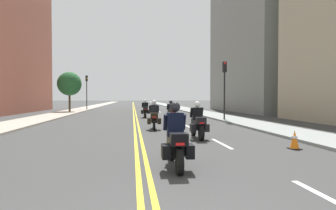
% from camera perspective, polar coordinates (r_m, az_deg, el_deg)
% --- Properties ---
extents(ground_plane, '(264.00, 264.00, 0.00)m').
position_cam_1_polar(ground_plane, '(50.21, -7.10, -0.52)').
color(ground_plane, '#373837').
extents(sidewalk_left, '(2.93, 144.00, 0.12)m').
position_cam_1_polar(sidewalk_left, '(50.76, -15.89, -0.48)').
color(sidewalk_left, '#A3978A').
rests_on(sidewalk_left, ground).
extents(sidewalk_right, '(2.93, 144.00, 0.12)m').
position_cam_1_polar(sidewalk_right, '(50.84, 1.66, -0.42)').
color(sidewalk_right, gray).
rests_on(sidewalk_right, ground).
extents(centreline_yellow_inner, '(0.12, 132.00, 0.01)m').
position_cam_1_polar(centreline_yellow_inner, '(50.21, -7.24, -0.52)').
color(centreline_yellow_inner, yellow).
rests_on(centreline_yellow_inner, ground).
extents(centreline_yellow_outer, '(0.12, 132.00, 0.01)m').
position_cam_1_polar(centreline_yellow_outer, '(50.21, -6.97, -0.52)').
color(centreline_yellow_outer, yellow).
rests_on(centreline_yellow_outer, ground).
extents(lane_dashes_white, '(0.14, 56.40, 0.01)m').
position_cam_1_polar(lane_dashes_white, '(31.41, -1.18, -1.71)').
color(lane_dashes_white, silver).
rests_on(lane_dashes_white, ground).
extents(building_right_1, '(7.84, 18.54, 29.14)m').
position_cam_1_polar(building_right_1, '(40.35, 18.40, 19.94)').
color(building_right_1, gray).
rests_on(building_right_1, ground).
extents(motorcycle_0, '(0.77, 2.14, 1.65)m').
position_cam_1_polar(motorcycle_0, '(6.96, 1.60, -7.66)').
color(motorcycle_0, black).
rests_on(motorcycle_0, ground).
extents(motorcycle_1, '(0.77, 2.26, 1.61)m').
position_cam_1_polar(motorcycle_1, '(11.98, 6.17, -3.84)').
color(motorcycle_1, black).
rests_on(motorcycle_1, ground).
extents(motorcycle_2, '(0.78, 2.11, 1.64)m').
position_cam_1_polar(motorcycle_2, '(15.43, -2.91, -2.56)').
color(motorcycle_2, black).
rests_on(motorcycle_2, ground).
extents(motorcycle_3, '(0.78, 2.09, 1.57)m').
position_cam_1_polar(motorcycle_3, '(20.54, 0.64, -1.65)').
color(motorcycle_3, black).
rests_on(motorcycle_3, ground).
extents(motorcycle_4, '(0.76, 2.14, 1.61)m').
position_cam_1_polar(motorcycle_4, '(24.62, -4.76, -1.07)').
color(motorcycle_4, black).
rests_on(motorcycle_4, ground).
extents(traffic_cone_0, '(0.37, 0.37, 0.65)m').
position_cam_1_polar(traffic_cone_0, '(10.46, 24.74, -6.54)').
color(traffic_cone_0, black).
rests_on(traffic_cone_0, ground).
extents(traffic_light_near, '(0.28, 0.38, 4.49)m').
position_cam_1_polar(traffic_light_near, '(21.34, 11.63, 5.14)').
color(traffic_light_near, black).
rests_on(traffic_light_near, ground).
extents(traffic_light_far, '(0.28, 0.38, 4.92)m').
position_cam_1_polar(traffic_light_far, '(40.80, -16.50, 3.72)').
color(traffic_light_far, black).
rests_on(traffic_light_far, ground).
extents(street_tree_0, '(2.86, 2.86, 4.90)m').
position_cam_1_polar(street_tree_0, '(35.52, -19.75, 4.15)').
color(street_tree_0, '#473922').
rests_on(street_tree_0, ground).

